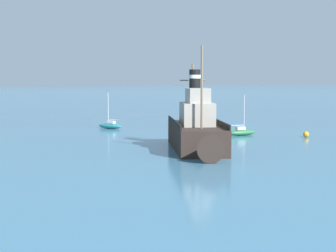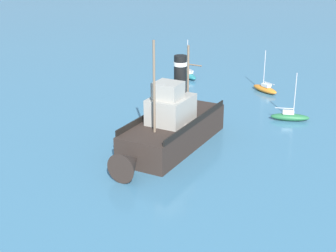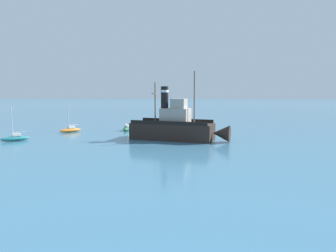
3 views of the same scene
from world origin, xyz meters
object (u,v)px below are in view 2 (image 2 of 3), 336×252
at_px(old_tugboat, 170,128).
at_px(sailboat_green, 290,116).
at_px(sailboat_orange, 265,89).
at_px(sailboat_teal, 188,75).

xyz_separation_m(old_tugboat, sailboat_green, (-10.05, -9.48, -1.40)).
height_order(old_tugboat, sailboat_orange, old_tugboat).
bearing_deg(sailboat_teal, old_tugboat, 97.09).
relative_size(sailboat_teal, sailboat_orange, 1.00).
distance_m(old_tugboat, sailboat_green, 13.89).
relative_size(old_tugboat, sailboat_teal, 3.02).
distance_m(sailboat_teal, sailboat_green, 18.62).
bearing_deg(old_tugboat, sailboat_teal, -82.91).
distance_m(old_tugboat, sailboat_orange, 20.14).
xyz_separation_m(sailboat_green, sailboat_orange, (2.95, -9.31, 0.00)).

